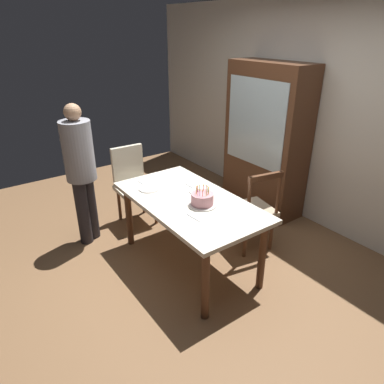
{
  "coord_description": "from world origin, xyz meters",
  "views": [
    {
      "loc": [
        2.47,
        -1.73,
        2.26
      ],
      "look_at": [
        0.05,
        0.0,
        0.85
      ],
      "focal_mm": 32.62,
      "sensor_mm": 36.0,
      "label": 1
    }
  ],
  "objects_px": {
    "chair_spindle_back": "(253,210)",
    "plate_near_celebrant": "(149,188)",
    "birthday_cake": "(202,200)",
    "dining_table": "(189,208)",
    "plate_far_side": "(200,191)",
    "china_cabinet": "(266,140)",
    "chair_upholstered": "(132,181)",
    "person_celebrant": "(81,168)"
  },
  "relations": [
    {
      "from": "chair_spindle_back",
      "to": "chair_upholstered",
      "type": "bearing_deg",
      "value": -150.08
    },
    {
      "from": "birthday_cake",
      "to": "chair_upholstered",
      "type": "xyz_separation_m",
      "value": [
        -1.35,
        -0.06,
        -0.27
      ]
    },
    {
      "from": "plate_near_celebrant",
      "to": "chair_spindle_back",
      "type": "relative_size",
      "value": 0.23
    },
    {
      "from": "dining_table",
      "to": "plate_near_celebrant",
      "type": "bearing_deg",
      "value": -156.18
    },
    {
      "from": "birthday_cake",
      "to": "person_celebrant",
      "type": "distance_m",
      "value": 1.42
    },
    {
      "from": "dining_table",
      "to": "person_celebrant",
      "type": "bearing_deg",
      "value": -147.45
    },
    {
      "from": "dining_table",
      "to": "birthday_cake",
      "type": "relative_size",
      "value": 5.69
    },
    {
      "from": "plate_near_celebrant",
      "to": "china_cabinet",
      "type": "bearing_deg",
      "value": 91.88
    },
    {
      "from": "chair_upholstered",
      "to": "dining_table",
      "type": "bearing_deg",
      "value": 1.14
    },
    {
      "from": "plate_near_celebrant",
      "to": "person_celebrant",
      "type": "height_order",
      "value": "person_celebrant"
    },
    {
      "from": "dining_table",
      "to": "plate_near_celebrant",
      "type": "xyz_separation_m",
      "value": [
        -0.44,
        -0.19,
        0.1
      ]
    },
    {
      "from": "plate_far_side",
      "to": "chair_spindle_back",
      "type": "bearing_deg",
      "value": 67.55
    },
    {
      "from": "china_cabinet",
      "to": "dining_table",
      "type": "bearing_deg",
      "value": -72.34
    },
    {
      "from": "dining_table",
      "to": "person_celebrant",
      "type": "distance_m",
      "value": 1.28
    },
    {
      "from": "dining_table",
      "to": "china_cabinet",
      "type": "height_order",
      "value": "china_cabinet"
    },
    {
      "from": "china_cabinet",
      "to": "plate_near_celebrant",
      "type": "bearing_deg",
      "value": -88.12
    },
    {
      "from": "birthday_cake",
      "to": "chair_spindle_back",
      "type": "relative_size",
      "value": 0.29
    },
    {
      "from": "dining_table",
      "to": "chair_upholstered",
      "type": "distance_m",
      "value": 1.19
    },
    {
      "from": "plate_near_celebrant",
      "to": "plate_far_side",
      "type": "distance_m",
      "value": 0.53
    },
    {
      "from": "plate_far_side",
      "to": "china_cabinet",
      "type": "distance_m",
      "value": 1.44
    },
    {
      "from": "plate_far_side",
      "to": "china_cabinet",
      "type": "height_order",
      "value": "china_cabinet"
    },
    {
      "from": "plate_far_side",
      "to": "chair_upholstered",
      "type": "height_order",
      "value": "chair_upholstered"
    },
    {
      "from": "birthday_cake",
      "to": "dining_table",
      "type": "bearing_deg",
      "value": -168.29
    },
    {
      "from": "plate_near_celebrant",
      "to": "chair_upholstered",
      "type": "xyz_separation_m",
      "value": [
        -0.75,
        0.17,
        -0.22
      ]
    },
    {
      "from": "plate_near_celebrant",
      "to": "china_cabinet",
      "type": "distance_m",
      "value": 1.76
    },
    {
      "from": "chair_upholstered",
      "to": "person_celebrant",
      "type": "xyz_separation_m",
      "value": [
        0.13,
        -0.65,
        0.36
      ]
    },
    {
      "from": "plate_near_celebrant",
      "to": "chair_upholstered",
      "type": "height_order",
      "value": "chair_upholstered"
    },
    {
      "from": "chair_spindle_back",
      "to": "plate_near_celebrant",
      "type": "bearing_deg",
      "value": -122.01
    },
    {
      "from": "plate_near_celebrant",
      "to": "dining_table",
      "type": "bearing_deg",
      "value": 23.82
    },
    {
      "from": "dining_table",
      "to": "birthday_cake",
      "type": "distance_m",
      "value": 0.23
    },
    {
      "from": "plate_near_celebrant",
      "to": "plate_far_side",
      "type": "xyz_separation_m",
      "value": [
        0.36,
        0.39,
        0.0
      ]
    },
    {
      "from": "china_cabinet",
      "to": "person_celebrant",
      "type": "bearing_deg",
      "value": -104.13
    },
    {
      "from": "plate_near_celebrant",
      "to": "chair_upholstered",
      "type": "bearing_deg",
      "value": 167.19
    },
    {
      "from": "person_celebrant",
      "to": "china_cabinet",
      "type": "bearing_deg",
      "value": 75.87
    },
    {
      "from": "chair_spindle_back",
      "to": "china_cabinet",
      "type": "distance_m",
      "value": 1.15
    },
    {
      "from": "birthday_cake",
      "to": "chair_upholstered",
      "type": "height_order",
      "value": "chair_upholstered"
    },
    {
      "from": "plate_far_side",
      "to": "person_celebrant",
      "type": "relative_size",
      "value": 0.14
    },
    {
      "from": "birthday_cake",
      "to": "plate_near_celebrant",
      "type": "relative_size",
      "value": 1.27
    },
    {
      "from": "plate_near_celebrant",
      "to": "china_cabinet",
      "type": "xyz_separation_m",
      "value": [
        -0.06,
        1.75,
        0.2
      ]
    },
    {
      "from": "birthday_cake",
      "to": "person_celebrant",
      "type": "bearing_deg",
      "value": -149.9
    },
    {
      "from": "person_celebrant",
      "to": "china_cabinet",
      "type": "height_order",
      "value": "china_cabinet"
    },
    {
      "from": "dining_table",
      "to": "chair_upholstered",
      "type": "bearing_deg",
      "value": -178.86
    }
  ]
}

